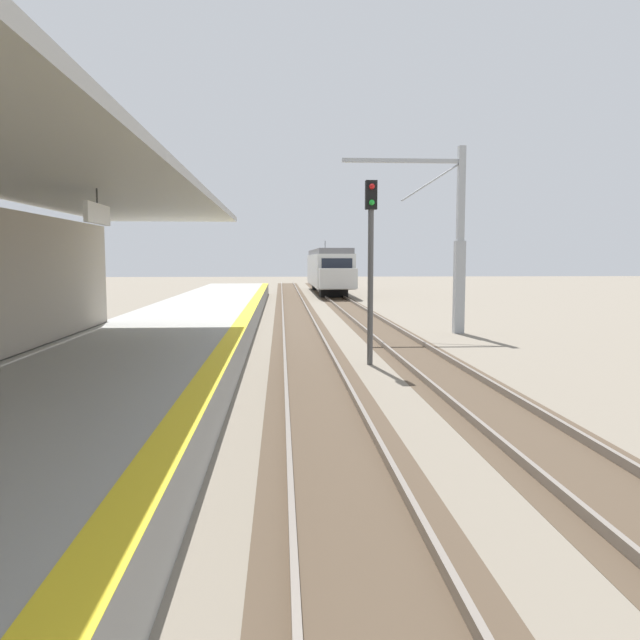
% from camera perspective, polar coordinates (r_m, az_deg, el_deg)
% --- Properties ---
extents(station_platform, '(5.00, 80.00, 0.91)m').
position_cam_1_polar(station_platform, '(16.07, -16.39, -3.88)').
color(station_platform, '#999993').
rests_on(station_platform, ground).
extents(track_pair_nearest_platform, '(2.34, 120.00, 0.16)m').
position_cam_1_polar(track_pair_nearest_platform, '(19.70, -1.11, -3.14)').
color(track_pair_nearest_platform, '#4C3D2D').
rests_on(track_pair_nearest_platform, ground).
extents(track_pair_middle, '(2.34, 120.00, 0.16)m').
position_cam_1_polar(track_pair_middle, '(20.13, 8.61, -3.01)').
color(track_pair_middle, '#4C3D2D').
rests_on(track_pair_middle, ground).
extents(approaching_train, '(2.93, 19.60, 4.76)m').
position_cam_1_polar(approaching_train, '(56.16, 0.75, 4.66)').
color(approaching_train, silver).
rests_on(approaching_train, ground).
extents(rail_signal_post, '(0.32, 0.34, 5.20)m').
position_cam_1_polar(rail_signal_post, '(17.93, 4.60, 6.08)').
color(rail_signal_post, '#4C4C4C').
rests_on(rail_signal_post, ground).
extents(catenary_pylon_far_side, '(5.00, 0.40, 7.50)m').
position_cam_1_polar(catenary_pylon_far_side, '(26.16, 11.89, 6.69)').
color(catenary_pylon_far_side, '#9EA3A8').
rests_on(catenary_pylon_far_side, ground).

